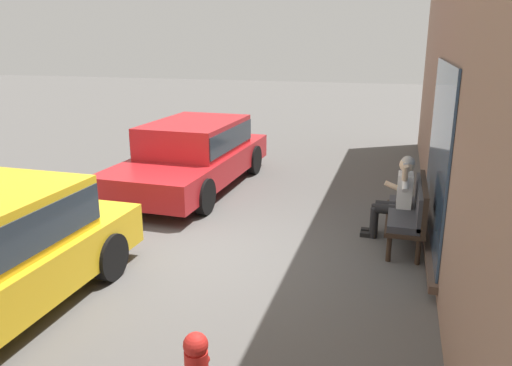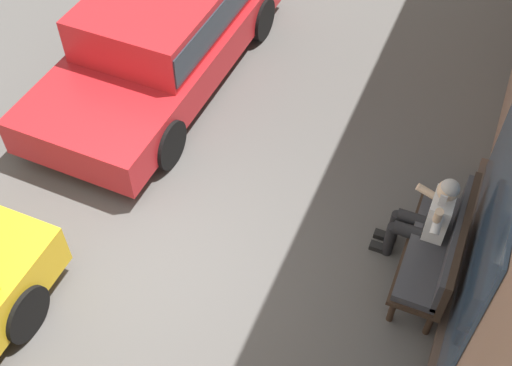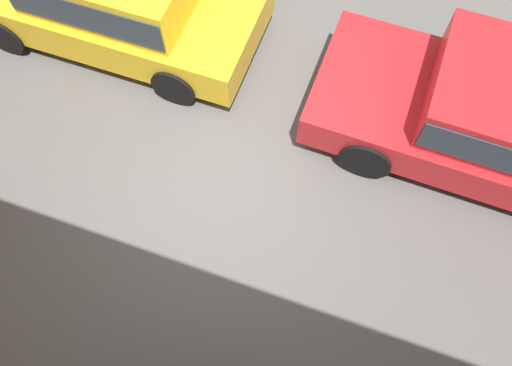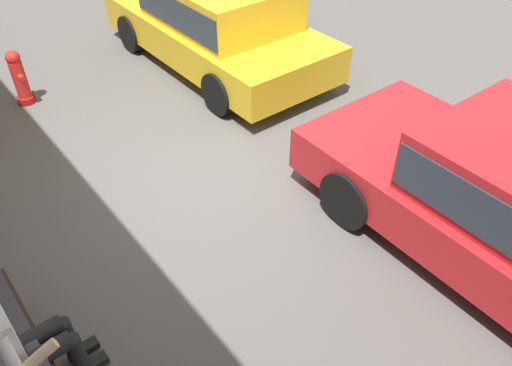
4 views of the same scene
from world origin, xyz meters
name	(u,v)px [view 4 (image 4 of 4)]	position (x,y,z in m)	size (l,w,h in m)	color
ground_plane	(215,171)	(0.00, 0.00, 0.00)	(60.00, 60.00, 0.00)	#565451
person_on_phone	(16,338)	(-1.40, 2.68, 0.69)	(0.73, 0.74, 1.32)	black
parked_car_mid	(218,20)	(2.28, -1.70, 0.77)	(4.19, 1.94, 1.40)	gold
fire_hydrant	(20,78)	(3.09, 1.22, 0.39)	(0.38, 0.26, 0.81)	maroon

